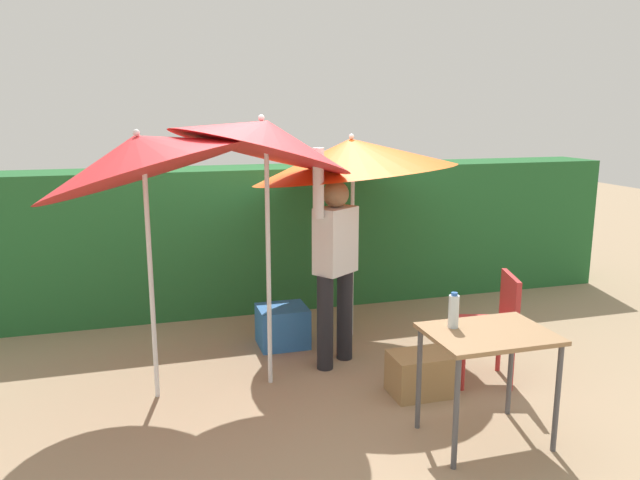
% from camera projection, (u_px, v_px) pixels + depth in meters
% --- Properties ---
extents(ground_plane, '(24.00, 24.00, 0.00)m').
position_uv_depth(ground_plane, '(330.00, 376.00, 5.11)').
color(ground_plane, '#9E8466').
extents(hedge_row, '(8.00, 0.70, 1.56)m').
position_uv_depth(hedge_row, '(275.00, 236.00, 6.91)').
color(hedge_row, '#23602D').
rests_on(hedge_row, ground_plane).
extents(umbrella_rainbow, '(1.66, 1.61, 2.32)m').
position_uv_depth(umbrella_rainbow, '(141.00, 155.00, 4.33)').
color(umbrella_rainbow, silver).
rests_on(umbrella_rainbow, ground_plane).
extents(umbrella_orange, '(1.94, 1.93, 2.08)m').
position_uv_depth(umbrella_orange, '(352.00, 157.00, 5.68)').
color(umbrella_orange, silver).
rests_on(umbrella_orange, ground_plane).
extents(umbrella_yellow, '(1.45, 1.42, 2.33)m').
position_uv_depth(umbrella_yellow, '(264.00, 137.00, 4.62)').
color(umbrella_yellow, silver).
rests_on(umbrella_yellow, ground_plane).
extents(person_vendor, '(0.50, 0.39, 1.88)m').
position_uv_depth(person_vendor, '(335.00, 259.00, 5.18)').
color(person_vendor, black).
rests_on(person_vendor, ground_plane).
extents(chair_plastic, '(0.55, 0.55, 0.89)m').
position_uv_depth(chair_plastic, '(493.00, 321.00, 4.94)').
color(chair_plastic, '#B72D2D').
rests_on(chair_plastic, ground_plane).
extents(cooler_box, '(0.45, 0.40, 0.37)m').
position_uv_depth(cooler_box, '(283.00, 326.00, 5.75)').
color(cooler_box, '#2D6BB7').
rests_on(cooler_box, ground_plane).
extents(crate_cardboard, '(0.46, 0.34, 0.33)m').
position_uv_depth(crate_cardboard, '(420.00, 374.00, 4.77)').
color(crate_cardboard, '#9E7A4C').
rests_on(crate_cardboard, ground_plane).
extents(folding_table, '(0.80, 0.60, 0.76)m').
position_uv_depth(folding_table, '(488.00, 345.00, 4.01)').
color(folding_table, '#4C4C51').
rests_on(folding_table, ground_plane).
extents(bottle_water, '(0.07, 0.07, 0.24)m').
position_uv_depth(bottle_water, '(454.00, 311.00, 4.04)').
color(bottle_water, silver).
rests_on(bottle_water, folding_table).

